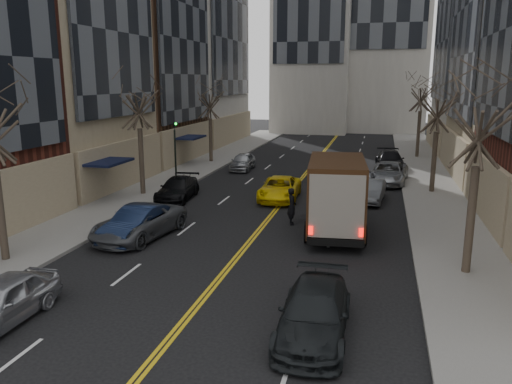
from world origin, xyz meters
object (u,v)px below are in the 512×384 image
Objects in this scene: taxi at (280,188)px; ups_truck at (336,196)px; pedestrian at (292,206)px; observer_sedan at (314,313)px.

ups_truck is at bearing -60.06° from taxi.
ups_truck is 3.65× the size of pedestrian.
ups_truck is at bearing 90.92° from observer_sedan.
observer_sedan is at bearing -93.59° from ups_truck.
ups_truck reaches higher than pedestrian.
observer_sedan is 16.44m from taxi.
observer_sedan is 2.56× the size of pedestrian.
pedestrian reaches higher than observer_sedan.
ups_truck reaches higher than taxi.
observer_sedan is 11.14m from pedestrian.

